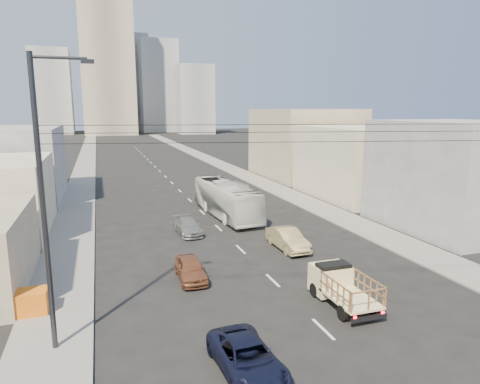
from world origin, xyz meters
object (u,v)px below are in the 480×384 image
sedan_tan (288,239)px  city_bus (226,199)px  navy_pickup (247,358)px  crate_stack (28,302)px  sedan_grey (188,226)px  flatbed_pickup (341,284)px  sedan_brown (191,269)px  streetlamp_left (45,199)px

sedan_tan → city_bus: bearing=95.9°
navy_pickup → city_bus: bearing=72.2°
crate_stack → sedan_grey: bearing=48.2°
flatbed_pickup → sedan_grey: size_ratio=1.05×
sedan_brown → streetlamp_left: bearing=-139.1°
navy_pickup → sedan_brown: 9.74m
navy_pickup → sedan_tan: sedan_tan is taller
crate_stack → city_bus: bearing=47.4°
sedan_brown → crate_stack: (-8.44, -1.98, 0.03)m
city_bus → crate_stack: 21.91m
sedan_tan → sedan_grey: size_ratio=1.08×
flatbed_pickup → sedan_brown: 8.78m
navy_pickup → sedan_brown: (-0.15, 9.74, 0.03)m
flatbed_pickup → city_bus: 19.80m
flatbed_pickup → sedan_grey: (-4.95, 15.07, -0.48)m
navy_pickup → sedan_grey: size_ratio=1.07×
streetlamp_left → sedan_grey: bearing=60.4°
sedan_grey → flatbed_pickup: bearing=-74.8°
navy_pickup → flatbed_pickup: bearing=28.8°
flatbed_pickup → city_bus: city_bus is taller
city_bus → sedan_grey: bearing=-138.7°
navy_pickup → sedan_brown: sedan_brown is taller
sedan_tan → streetlamp_left: 18.12m
sedan_tan → streetlamp_left: size_ratio=0.38×
crate_stack → navy_pickup: bearing=-42.1°
flatbed_pickup → crate_stack: flatbed_pickup is taller
sedan_tan → sedan_grey: 8.57m
sedan_tan → streetlamp_left: streetlamp_left is taller
navy_pickup → crate_stack: crate_stack is taller
sedan_grey → city_bus: bearing=42.5°
streetlamp_left → navy_pickup: bearing=-30.1°
sedan_brown → sedan_tan: sedan_tan is taller
flatbed_pickup → navy_pickup: 7.73m
city_bus → sedan_tan: 10.91m
city_bus → sedan_grey: (-4.64, -4.72, -1.03)m
city_bus → crate_stack: size_ratio=6.54×
sedan_brown → navy_pickup: bearing=-88.0°
sedan_tan → streetlamp_left: bearing=-149.9°
flatbed_pickup → sedan_brown: flatbed_pickup is taller
city_bus → crate_stack: (-14.83, -16.11, -0.95)m
sedan_tan → crate_stack: 17.10m
navy_pickup → sedan_grey: 19.22m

